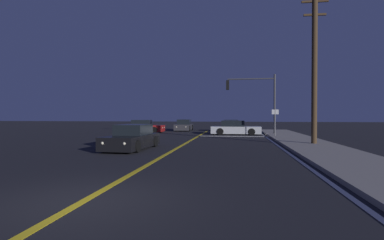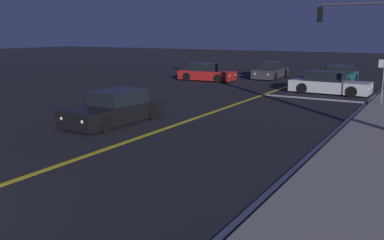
# 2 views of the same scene
# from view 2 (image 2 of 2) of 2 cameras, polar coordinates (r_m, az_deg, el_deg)

# --- Properties ---
(sidewalk_right) EXTENTS (3.20, 39.39, 0.15)m
(sidewalk_right) POSITION_cam_2_polar(r_m,az_deg,el_deg) (14.58, 24.69, -3.45)
(sidewalk_right) COLOR gray
(sidewalk_right) RESTS_ON ground
(lane_line_center) EXTENTS (0.20, 37.20, 0.01)m
(lane_line_center) POSITION_cam_2_polar(r_m,az_deg,el_deg) (17.05, -1.70, -0.49)
(lane_line_center) COLOR gold
(lane_line_center) RESTS_ON ground
(lane_line_edge_right) EXTENTS (0.16, 37.20, 0.01)m
(lane_line_edge_right) POSITION_cam_2_polar(r_m,az_deg,el_deg) (14.87, 17.58, -2.90)
(lane_line_edge_right) COLOR silver
(lane_line_edge_right) RESTS_ON ground
(stop_bar) EXTENTS (6.05, 0.50, 0.01)m
(stop_bar) POSITION_cam_2_polar(r_m,az_deg,el_deg) (24.51, 16.37, 2.83)
(stop_bar) COLOR silver
(stop_bar) RESTS_ON ground
(car_lead_oncoming_black) EXTENTS (2.06, 4.60, 1.34)m
(car_lead_oncoming_black) POSITION_cam_2_polar(r_m,az_deg,el_deg) (17.38, -10.45, 1.49)
(car_lead_oncoming_black) COLOR black
(car_lead_oncoming_black) RESTS_ON ground
(car_side_waiting_teal) EXTENTS (1.91, 4.62, 1.34)m
(car_side_waiting_teal) POSITION_cam_2_polar(r_m,az_deg,el_deg) (32.26, 19.59, 5.72)
(car_side_waiting_teal) COLOR #195960
(car_side_waiting_teal) RESTS_ON ground
(car_parked_curb_red) EXTENTS (4.35, 2.04, 1.34)m
(car_parked_curb_red) POSITION_cam_2_polar(r_m,az_deg,el_deg) (32.49, 1.98, 6.43)
(car_parked_curb_red) COLOR maroon
(car_parked_curb_red) RESTS_ON ground
(car_distant_tail_silver) EXTENTS (4.75, 1.93, 1.34)m
(car_distant_tail_silver) POSITION_cam_2_polar(r_m,az_deg,el_deg) (26.83, 18.23, 4.70)
(car_distant_tail_silver) COLOR #B2B5BA
(car_distant_tail_silver) RESTS_ON ground
(car_mid_block_charcoal) EXTENTS (1.92, 4.47, 1.34)m
(car_mid_block_charcoal) POSITION_cam_2_polar(r_m,az_deg,el_deg) (34.84, 10.75, 6.60)
(car_mid_block_charcoal) COLOR #2D2D33
(car_mid_block_charcoal) RESTS_ON ground
(traffic_signal_near_right) EXTENTS (4.58, 0.28, 5.66)m
(traffic_signal_near_right) POSITION_cam_2_polar(r_m,az_deg,el_deg) (26.08, 22.83, 11.33)
(traffic_signal_near_right) COLOR #38383D
(traffic_signal_near_right) RESTS_ON ground
(street_sign_corner) EXTENTS (0.56, 0.12, 2.38)m
(street_sign_corner) POSITION_cam_2_polar(r_m,az_deg,el_deg) (23.23, 24.76, 5.72)
(street_sign_corner) COLOR slate
(street_sign_corner) RESTS_ON ground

